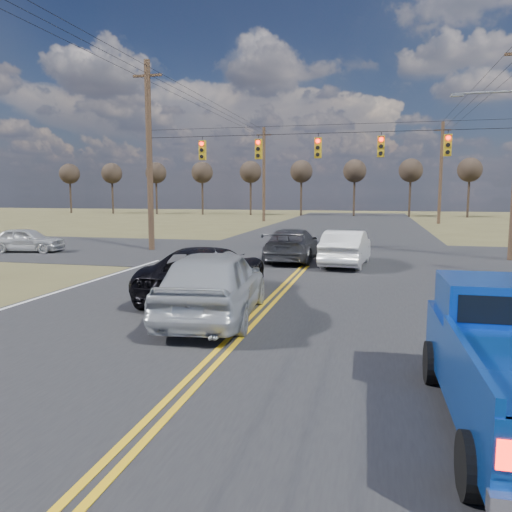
% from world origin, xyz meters
% --- Properties ---
extents(ground, '(160.00, 160.00, 0.00)m').
position_xyz_m(ground, '(0.00, 0.00, 0.00)').
color(ground, brown).
rests_on(ground, ground).
extents(road_main, '(14.00, 120.00, 0.02)m').
position_xyz_m(road_main, '(0.00, 10.00, 0.00)').
color(road_main, '#28282B').
rests_on(road_main, ground).
extents(road_cross, '(120.00, 12.00, 0.02)m').
position_xyz_m(road_cross, '(0.00, 18.00, 0.00)').
color(road_cross, '#28282B').
rests_on(road_cross, ground).
extents(signal_gantry, '(19.60, 4.83, 10.00)m').
position_xyz_m(signal_gantry, '(0.50, 17.79, 5.06)').
color(signal_gantry, '#473323').
rests_on(signal_gantry, ground).
extents(utility_poles, '(19.60, 58.32, 10.00)m').
position_xyz_m(utility_poles, '(0.00, 17.00, 5.23)').
color(utility_poles, '#473323').
rests_on(utility_poles, ground).
extents(treeline, '(87.00, 117.80, 7.40)m').
position_xyz_m(treeline, '(0.00, 26.96, 5.70)').
color(treeline, '#33261C').
rests_on(treeline, ground).
extents(silver_suv, '(2.65, 5.45, 1.79)m').
position_xyz_m(silver_suv, '(-0.98, 4.59, 0.90)').
color(silver_suv, '#B4B8BC').
rests_on(silver_suv, ground).
extents(black_suv, '(2.61, 5.56, 1.54)m').
position_xyz_m(black_suv, '(-1.99, 6.98, 0.77)').
color(black_suv, black).
rests_on(black_suv, ground).
extents(white_car_queue, '(2.01, 4.77, 1.53)m').
position_xyz_m(white_car_queue, '(1.66, 14.57, 0.77)').
color(white_car_queue, silver).
rests_on(white_car_queue, ground).
extents(dgrey_car_queue, '(2.14, 5.15, 1.49)m').
position_xyz_m(dgrey_car_queue, '(-0.80, 15.50, 0.74)').
color(dgrey_car_queue, '#36373B').
rests_on(dgrey_car_queue, ground).
extents(cross_car_west, '(2.15, 4.01, 1.30)m').
position_xyz_m(cross_car_west, '(-14.97, 15.55, 0.65)').
color(cross_car_west, silver).
rests_on(cross_car_west, ground).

